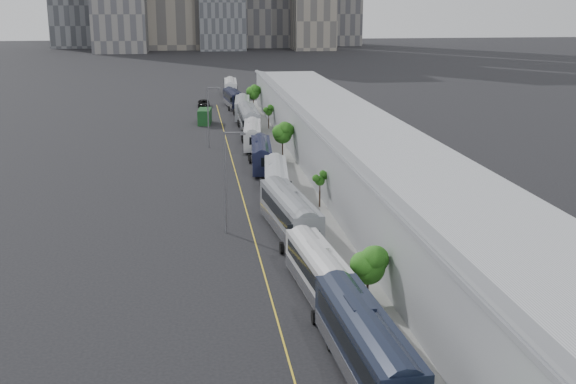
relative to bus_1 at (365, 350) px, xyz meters
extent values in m
cube|color=gray|center=(6.38, 34.63, -1.64)|extent=(10.00, 170.00, 0.12)
cube|color=gold|center=(-4.12, 34.63, -1.69)|extent=(0.12, 160.00, 0.02)
cube|color=gray|center=(10.38, 34.63, 1.70)|extent=(12.00, 160.00, 6.80)
cube|color=gray|center=(10.38, 34.63, 4.15)|extent=(12.45, 160.40, 2.57)
cube|color=gray|center=(4.48, 34.63, 5.30)|extent=(0.30, 160.00, 0.40)
cube|color=black|center=(0.00, 0.03, 0.34)|extent=(3.51, 13.89, 3.33)
cube|color=black|center=(0.00, -0.19, 0.94)|extent=(3.48, 12.24, 1.13)
cube|color=silver|center=(0.00, 0.03, -0.73)|extent=(3.53, 13.61, 1.07)
cube|color=black|center=(0.00, 1.61, 2.16)|extent=(1.50, 2.40, 0.32)
cube|color=#B8B7BA|center=(-0.47, 11.93, 0.15)|extent=(3.54, 12.62, 3.02)
cube|color=black|center=(-0.47, 11.74, 0.69)|extent=(3.47, 11.13, 1.03)
cube|color=silver|center=(-0.47, 11.93, -0.82)|extent=(3.56, 12.37, 0.97)
cube|color=#B8B7BA|center=(-0.47, 13.37, 1.80)|extent=(1.42, 2.20, 0.29)
cube|color=slate|center=(-0.73, 26.66, 0.36)|extent=(4.18, 14.09, 3.36)
cube|color=black|center=(-0.73, 26.44, 0.96)|extent=(4.07, 12.44, 1.14)
cube|color=silver|center=(-0.73, 26.66, -0.72)|extent=(4.19, 13.82, 1.08)
cube|color=slate|center=(-0.73, 28.26, 2.20)|extent=(1.62, 2.48, 0.32)
cube|color=#B1B5BB|center=(-0.34, 40.81, 0.14)|extent=(3.72, 12.57, 3.00)
cube|color=black|center=(-0.34, 40.62, 0.68)|extent=(3.63, 11.10, 1.02)
cube|color=silver|center=(-0.34, 40.81, -0.82)|extent=(3.74, 12.33, 0.96)
cube|color=#B1B5BB|center=(-0.34, 42.24, 1.78)|extent=(1.44, 2.21, 0.29)
cube|color=#171A34|center=(-0.61, 54.57, 0.12)|extent=(3.38, 12.43, 2.97)
cube|color=black|center=(-0.61, 54.38, 0.65)|extent=(3.32, 10.96, 1.01)
cube|color=silver|center=(-0.61, 54.57, -0.83)|extent=(3.40, 12.18, 0.95)
cube|color=#171A34|center=(-0.61, 55.99, 1.75)|extent=(1.38, 2.16, 0.28)
cube|color=silver|center=(-0.51, 69.12, 0.11)|extent=(3.59, 12.40, 2.96)
cube|color=black|center=(-0.51, 68.93, 0.65)|extent=(3.51, 10.95, 1.01)
cube|color=silver|center=(-0.51, 69.12, -0.84)|extent=(3.60, 12.16, 0.95)
cube|color=silver|center=(-0.51, 70.53, 1.73)|extent=(1.41, 2.17, 0.28)
cube|color=gray|center=(0.05, 83.19, 0.35)|extent=(2.81, 13.83, 3.35)
cube|color=black|center=(0.05, 82.97, 0.95)|extent=(2.86, 12.17, 1.14)
cube|color=silver|center=(0.05, 83.19, -0.72)|extent=(2.84, 13.55, 1.07)
cube|color=gray|center=(0.05, 84.78, 2.18)|extent=(1.39, 2.34, 0.32)
cube|color=#A3A7AD|center=(0.00, 96.43, 0.25)|extent=(3.68, 13.34, 3.19)
cube|color=black|center=(0.00, 96.23, 0.83)|extent=(3.62, 11.77, 1.09)
cube|color=silver|center=(0.00, 96.43, -0.77)|extent=(3.70, 13.08, 1.02)
cube|color=#A3A7AD|center=(0.00, 97.95, 2.00)|extent=(1.49, 2.33, 0.30)
cube|color=black|center=(-0.76, 110.33, 0.13)|extent=(3.63, 12.52, 2.99)
cube|color=black|center=(-0.76, 110.14, 0.67)|extent=(3.55, 11.05, 1.02)
cube|color=silver|center=(-0.76, 110.33, -0.83)|extent=(3.65, 12.28, 0.96)
cube|color=black|center=(-0.76, 111.75, 1.77)|extent=(1.43, 2.20, 0.28)
cube|color=white|center=(-0.40, 127.50, 0.31)|extent=(3.36, 13.70, 3.29)
cube|color=black|center=(-0.40, 127.30, 0.91)|extent=(3.34, 12.08, 1.12)
cube|color=silver|center=(-0.40, 127.50, -0.74)|extent=(3.39, 13.43, 1.05)
cube|color=white|center=(-0.40, 129.07, 2.12)|extent=(1.47, 2.36, 0.31)
cylinder|color=black|center=(2.73, 10.48, -0.23)|extent=(0.18, 0.18, 2.93)
sphere|color=#1C6216|center=(2.73, 10.48, 1.36)|extent=(2.48, 2.48, 2.48)
cylinder|color=black|center=(3.65, 35.26, -0.09)|extent=(0.18, 0.18, 3.21)
sphere|color=#1C6216|center=(3.65, 35.26, 1.40)|extent=(1.05, 1.05, 1.05)
cylinder|color=black|center=(2.82, 59.63, 0.23)|extent=(0.18, 0.18, 3.86)
sphere|color=#1C6216|center=(2.82, 59.63, 2.23)|extent=(2.61, 2.61, 2.61)
cylinder|color=black|center=(3.54, 83.82, -0.07)|extent=(0.18, 0.18, 3.25)
sphere|color=#1C6216|center=(3.54, 83.82, 1.47)|extent=(1.27, 1.27, 1.27)
cylinder|color=black|center=(2.90, 105.97, 0.17)|extent=(0.18, 0.18, 3.74)
sphere|color=#1C6216|center=(2.90, 105.97, 2.11)|extent=(2.56, 2.56, 2.56)
cylinder|color=#59595E|center=(-6.57, 28.04, 3.14)|extent=(0.18, 0.18, 9.67)
cylinder|color=#59595E|center=(-5.67, 28.04, 7.87)|extent=(1.80, 0.14, 0.14)
cube|color=#59595E|center=(-4.87, 28.04, 7.72)|extent=(0.50, 0.22, 0.18)
cylinder|color=#59595E|center=(-7.00, 69.49, 2.79)|extent=(0.18, 0.18, 8.97)
cylinder|color=#59595E|center=(-6.10, 69.49, 7.17)|extent=(1.80, 0.14, 0.14)
cube|color=#59595E|center=(-5.30, 69.49, 7.02)|extent=(0.50, 0.22, 0.18)
cube|color=#123A17|center=(-7.10, 90.93, -0.38)|extent=(2.68, 5.68, 2.63)
imported|color=black|center=(-6.83, 112.57, -0.99)|extent=(2.34, 5.06, 1.41)
camera|label=1|loc=(-9.50, -36.92, 19.52)|focal=45.00mm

